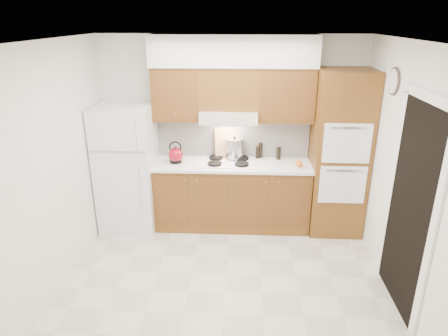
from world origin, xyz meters
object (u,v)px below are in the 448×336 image
(fridge, at_px, (128,168))
(stock_pot, at_px, (234,148))
(oven_cabinet, at_px, (339,154))
(kettle, at_px, (176,155))

(fridge, relative_size, stock_pot, 6.60)
(oven_cabinet, height_order, kettle, oven_cabinet)
(fridge, bearing_deg, oven_cabinet, 0.70)
(kettle, bearing_deg, fridge, 161.05)
(kettle, bearing_deg, stock_pot, -7.67)
(oven_cabinet, relative_size, kettle, 10.99)
(fridge, distance_m, kettle, 0.69)
(fridge, relative_size, oven_cabinet, 0.78)
(oven_cabinet, distance_m, kettle, 2.18)
(oven_cabinet, height_order, stock_pot, oven_cabinet)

